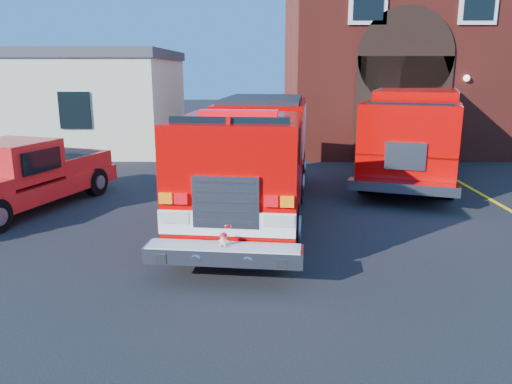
{
  "coord_description": "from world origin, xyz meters",
  "views": [
    {
      "loc": [
        0.06,
        -10.22,
        3.53
      ],
      "look_at": [
        0.0,
        -1.2,
        1.3
      ],
      "focal_mm": 35.0,
      "sensor_mm": 36.0,
      "label": 1
    }
  ],
  "objects_px": {
    "side_building": "(63,99)",
    "secondary_truck": "(413,130)",
    "fire_engine": "(255,155)",
    "pickup_truck": "(22,177)",
    "fire_station": "(451,53)"
  },
  "relations": [
    {
      "from": "side_building",
      "to": "secondary_truck",
      "type": "xyz_separation_m",
      "value": [
        14.22,
        -6.46,
        -0.66
      ]
    },
    {
      "from": "fire_engine",
      "to": "pickup_truck",
      "type": "bearing_deg",
      "value": 178.68
    },
    {
      "from": "fire_engine",
      "to": "side_building",
      "type": "bearing_deg",
      "value": 129.25
    },
    {
      "from": "fire_station",
      "to": "side_building",
      "type": "xyz_separation_m",
      "value": [
        -17.99,
        -0.99,
        -2.05
      ]
    },
    {
      "from": "fire_engine",
      "to": "pickup_truck",
      "type": "xyz_separation_m",
      "value": [
        -5.95,
        0.14,
        -0.58
      ]
    },
    {
      "from": "fire_station",
      "to": "pickup_truck",
      "type": "xyz_separation_m",
      "value": [
        -15.0,
        -11.8,
        -3.4
      ]
    },
    {
      "from": "side_building",
      "to": "pickup_truck",
      "type": "distance_m",
      "value": 11.3
    },
    {
      "from": "side_building",
      "to": "secondary_truck",
      "type": "relative_size",
      "value": 1.12
    },
    {
      "from": "fire_station",
      "to": "fire_engine",
      "type": "distance_m",
      "value": 15.24
    },
    {
      "from": "side_building",
      "to": "fire_engine",
      "type": "bearing_deg",
      "value": -50.75
    },
    {
      "from": "side_building",
      "to": "fire_engine",
      "type": "distance_m",
      "value": 14.16
    },
    {
      "from": "side_building",
      "to": "secondary_truck",
      "type": "distance_m",
      "value": 15.63
    },
    {
      "from": "side_building",
      "to": "fire_engine",
      "type": "height_order",
      "value": "side_building"
    },
    {
      "from": "pickup_truck",
      "to": "secondary_truck",
      "type": "bearing_deg",
      "value": 21.17
    },
    {
      "from": "fire_station",
      "to": "secondary_truck",
      "type": "distance_m",
      "value": 8.78
    }
  ]
}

